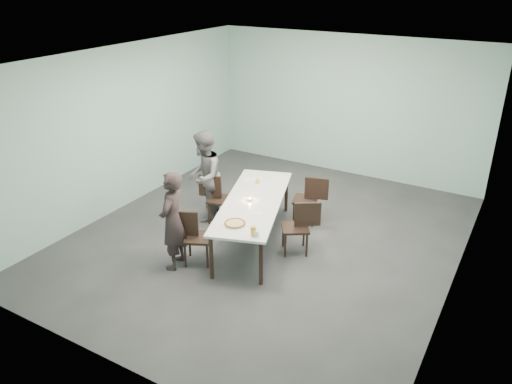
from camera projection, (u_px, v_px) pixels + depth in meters
The scene contains 16 objects.
ground at pixel (267, 237), 8.54m from camera, with size 7.00×7.00×0.00m, color #333335.
room_shell at pixel (269, 123), 7.71m from camera, with size 6.02×7.02×3.01m.
table at pixel (253, 204), 8.15m from camera, with size 1.67×2.75×0.75m.
chair_near_left at pixel (192, 233), 7.64m from camera, with size 0.65×0.56×0.87m.
chair_far_left at pixel (216, 195), 8.90m from camera, with size 0.65×0.52×0.87m.
chair_near_right at pixel (300, 224), 7.92m from camera, with size 0.64×0.58×0.87m.
chair_far_right at pixel (310, 197), 8.86m from camera, with size 0.65×0.52×0.87m.
diner_near at pixel (173, 221), 7.42m from camera, with size 0.57×0.37×1.56m, color black.
diner_far at pixel (204, 176), 8.88m from camera, with size 0.80×0.62×1.64m, color slate.
pizza at pixel (235, 223), 7.36m from camera, with size 0.34×0.34×0.04m.
side_plate at pixel (259, 213), 7.69m from camera, with size 0.18×0.18×0.01m, color white.
beer_glass at pixel (253, 231), 7.03m from camera, with size 0.08×0.08×0.15m, color gold.
water_tumbler at pixel (256, 233), 7.03m from camera, with size 0.08×0.08×0.09m, color silver.
tealight at pixel (250, 200), 8.11m from camera, with size 0.06×0.06×0.05m.
amber_tumbler at pixel (257, 181), 8.75m from camera, with size 0.07×0.07×0.08m, color gold.
menu at pixel (252, 180), 8.91m from camera, with size 0.30×0.22×0.01m, color silver.
Camera 1 is at (3.57, -6.56, 4.23)m, focal length 35.00 mm.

